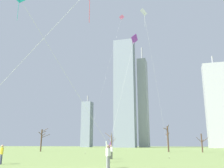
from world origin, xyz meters
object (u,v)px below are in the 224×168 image
Objects in this scene: kite_flyer_midfield_right_purple at (118,112)px; bare_tree_right_of_center at (42,139)px; bare_tree_far_right_edge at (202,143)px; bare_tree_left_of_center at (111,142)px; distant_kite_low_near_trees_white at (145,22)px; distant_kite_drifting_right_pink at (119,27)px; bystander_watching_nearby at (2,153)px; bare_tree_rightmost at (168,138)px; kite_flyer_foreground_left_teal at (99,139)px; bystander_far_off_by_trees at (111,151)px.

kite_flyer_midfield_right_purple reaches higher than bare_tree_right_of_center.
bare_tree_left_of_center reaches higher than bare_tree_far_right_edge.
kite_flyer_midfield_right_purple is 3.14× the size of bare_tree_right_of_center.
distant_kite_low_near_trees_white is 24.08m from distant_kite_drifting_right_pink.
kite_flyer_midfield_right_purple is 0.91× the size of distant_kite_low_near_trees_white.
distant_kite_drifting_right_pink is at bearing 103.07° from kite_flyer_midfield_right_purple.
bare_tree_far_right_edge is (19.25, 38.07, 1.14)m from bystander_watching_nearby.
distant_kite_low_near_trees_white reaches higher than bystander_watching_nearby.
distant_kite_low_near_trees_white is at bearing 41.26° from bystander_watching_nearby.
kite_flyer_midfield_right_purple is 38.24m from bare_tree_right_of_center.
distant_kite_low_near_trees_white is 32.57m from bare_tree_rightmost.
distant_kite_low_near_trees_white is 40.81m from bare_tree_right_of_center.
distant_kite_drifting_right_pink is at bearing -153.68° from bare_tree_far_right_edge.
bare_tree_right_of_center is at bearing 139.30° from distant_kite_low_near_trees_white.
distant_kite_drifting_right_pink reaches higher than bystander_watching_nearby.
distant_kite_drifting_right_pink reaches higher than bare_tree_far_right_edge.
kite_flyer_midfield_right_purple is 0.56× the size of distant_kite_drifting_right_pink.
bare_tree_rightmost is (3.58, 32.40, -2.02)m from kite_flyer_midfield_right_purple.
kite_flyer_midfield_right_purple is at bearing -76.93° from distant_kite_drifting_right_pink.
kite_flyer_midfield_right_purple is 32.66m from bare_tree_rightmost.
distant_kite_drifting_right_pink reaches higher than kite_flyer_midfield_right_purple.
bare_tree_rightmost is 1.10× the size of bare_tree_right_of_center.
kite_flyer_foreground_left_teal is 0.57× the size of distant_kite_low_near_trees_white.
distant_kite_drifting_right_pink reaches higher than bare_tree_right_of_center.
bare_tree_rightmost is (5.09, 29.70, 2.17)m from bystander_far_off_by_trees.
distant_kite_low_near_trees_white is 3.44× the size of bare_tree_right_of_center.
bystander_watching_nearby is 40.53m from bare_tree_left_of_center.
bystander_far_off_by_trees is (-1.51, 2.70, -4.19)m from kite_flyer_midfield_right_purple.
bare_tree_right_of_center is (-24.53, 25.22, 1.99)m from bystander_far_off_by_trees.
bare_tree_rightmost is 1.54× the size of bare_tree_far_right_edge.
bystander_watching_nearby is at bearing -139.84° from kite_flyer_midfield_right_purple.
bystander_far_off_by_trees is 31.79m from bare_tree_left_of_center.
bystander_far_off_by_trees is 16.65m from distant_kite_low_near_trees_white.
bare_tree_far_right_edge is 36.89m from bare_tree_right_of_center.
bare_tree_rightmost is 13.69m from bare_tree_left_of_center.
bare_tree_right_of_center is (-29.06, 24.99, -14.03)m from distant_kite_low_near_trees_white.
bystander_far_off_by_trees is (7.01, 9.89, 0.00)m from bystander_watching_nearby.
bare_tree_right_of_center is (-29.62, -4.48, -0.18)m from bare_tree_rightmost.
distant_kite_low_near_trees_white is 36.13m from bare_tree_left_of_center.
kite_flyer_foreground_left_teal is 6.67× the size of bystander_watching_nearby.
distant_kite_low_near_trees_white is 4.83× the size of bare_tree_far_right_edge.
bare_tree_left_of_center is (-10.06, 33.28, -2.76)m from kite_flyer_midfield_right_purple.
bare_tree_left_of_center is (-13.08, 30.35, -14.59)m from distant_kite_low_near_trees_white.
bare_tree_right_of_center is 16.86m from bare_tree_left_of_center.
bystander_watching_nearby is at bearing -125.32° from bystander_far_off_by_trees.
bare_tree_right_of_center is at bearing 133.00° from kite_flyer_midfield_right_purple.
distant_kite_low_near_trees_white is (3.02, 2.93, 11.83)m from kite_flyer_midfield_right_purple.
kite_flyer_foreground_left_teal is 41.26m from distant_kite_drifting_right_pink.
bystander_watching_nearby is 0.09× the size of distant_kite_low_near_trees_white.
bystander_far_off_by_trees is 0.27× the size of bare_tree_rightmost.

